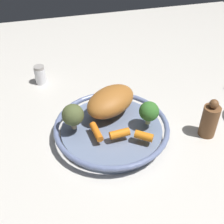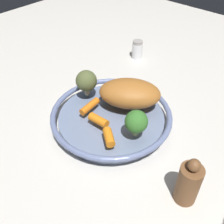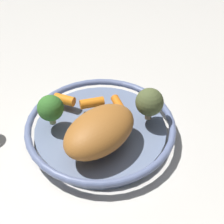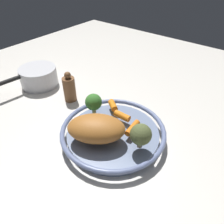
{
  "view_description": "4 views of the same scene",
  "coord_description": "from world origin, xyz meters",
  "views": [
    {
      "loc": [
        0.16,
        0.59,
        0.57
      ],
      "look_at": [
        -0.01,
        -0.02,
        0.07
      ],
      "focal_mm": 46.63,
      "sensor_mm": 36.0,
      "label": 1
    },
    {
      "loc": [
        -0.35,
        0.39,
        0.5
      ],
      "look_at": [
        -0.01,
        0.01,
        0.06
      ],
      "focal_mm": 42.3,
      "sensor_mm": 36.0,
      "label": 2
    },
    {
      "loc": [
        -0.1,
        -0.51,
        0.53
      ],
      "look_at": [
        0.02,
        -0.0,
        0.07
      ],
      "focal_mm": 53.46,
      "sensor_mm": 36.0,
      "label": 3
    },
    {
      "loc": [
        0.3,
        -0.38,
        0.49
      ],
      "look_at": [
        -0.02,
        0.02,
        0.08
      ],
      "focal_mm": 34.52,
      "sensor_mm": 36.0,
      "label": 4
    }
  ],
  "objects": [
    {
      "name": "baby_carrot_near_rim",
      "position": [
        -0.01,
        0.05,
        0.05
      ],
      "size": [
        0.05,
        0.02,
        0.02
      ],
      "primitive_type": "cylinder",
      "rotation": [
        1.6,
        0.0,
        1.62
      ],
      "color": "orange",
      "rests_on": "serving_bowl"
    },
    {
      "name": "ground_plane",
      "position": [
        0.0,
        0.0,
        0.0
      ],
      "size": [
        1.93,
        1.93,
        0.0
      ],
      "primitive_type": "plane",
      "color": "beige"
    },
    {
      "name": "roast_chicken_piece",
      "position": [
        -0.01,
        -0.06,
        0.08
      ],
      "size": [
        0.19,
        0.18,
        0.07
      ],
      "primitive_type": "ellipsoid",
      "rotation": [
        0.0,
        0.0,
        0.59
      ],
      "color": "#A76429",
      "rests_on": "serving_bowl"
    },
    {
      "name": "pepper_mill",
      "position": [
        -0.26,
        0.07,
        0.05
      ],
      "size": [
        0.05,
        0.05,
        0.12
      ],
      "color": "brown",
      "rests_on": "ground_plane"
    },
    {
      "name": "broccoli_floret_mid",
      "position": [
        0.1,
        -0.01,
        0.09
      ],
      "size": [
        0.06,
        0.06,
        0.07
      ],
      "color": "tan",
      "rests_on": "serving_bowl"
    },
    {
      "name": "baby_carrot_right",
      "position": [
        0.05,
        0.03,
        0.05
      ],
      "size": [
        0.02,
        0.07,
        0.02
      ],
      "primitive_type": "cylinder",
      "rotation": [
        1.57,
        0.0,
        3.24
      ],
      "color": "orange",
      "rests_on": "serving_bowl"
    },
    {
      "name": "serving_bowl",
      "position": [
        0.0,
        0.0,
        0.02
      ],
      "size": [
        0.32,
        0.32,
        0.04
      ],
      "color": "slate",
      "rests_on": "ground_plane"
    },
    {
      "name": "broccoli_floret_small",
      "position": [
        -0.1,
        0.02,
        0.09
      ],
      "size": [
        0.05,
        0.05,
        0.07
      ],
      "color": "#9AA666",
      "rests_on": "serving_bowl"
    },
    {
      "name": "salt_shaker",
      "position": [
        0.17,
        -0.34,
        0.03
      ],
      "size": [
        0.04,
        0.04,
        0.07
      ],
      "color": "white",
      "rests_on": "ground_plane"
    },
    {
      "name": "baby_carrot_left",
      "position": [
        -0.06,
        0.08,
        0.06
      ],
      "size": [
        0.05,
        0.05,
        0.02
      ],
      "primitive_type": "cylinder",
      "rotation": [
        1.54,
        0.0,
        0.94
      ],
      "color": "orange",
      "rests_on": "serving_bowl"
    }
  ]
}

